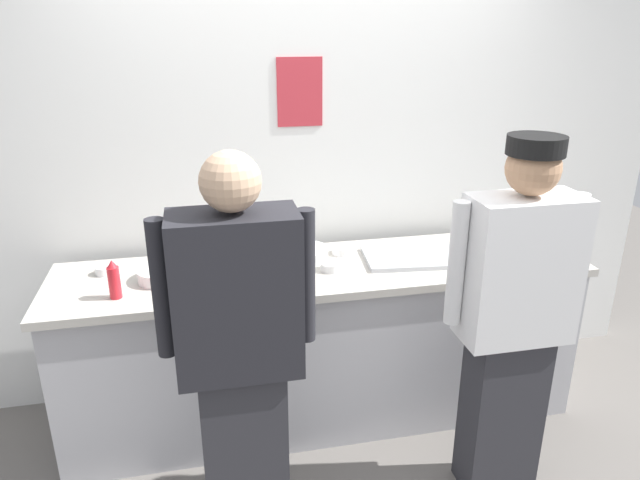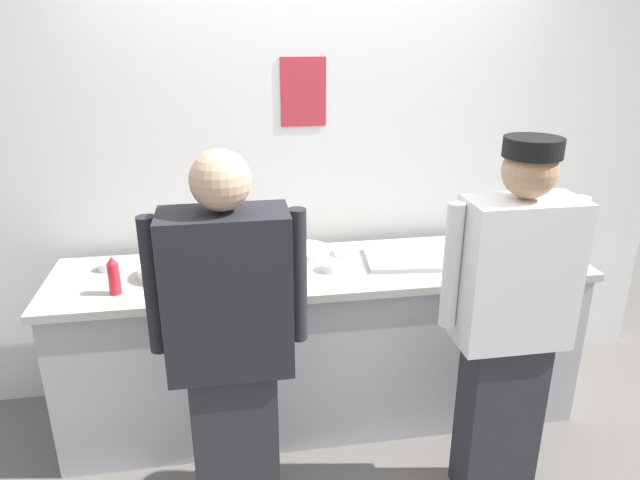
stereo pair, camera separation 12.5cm
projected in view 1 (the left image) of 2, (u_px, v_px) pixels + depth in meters
name	position (u px, v px, depth m)	size (l,w,h in m)	color
ground_plane	(338.00, 453.00, 2.96)	(9.00, 9.00, 0.00)	slate
wall_back	(306.00, 155.00, 3.22)	(4.27, 0.11, 2.75)	white
prep_counter	(323.00, 342.00, 3.12)	(2.72, 0.66, 0.89)	#B2B2B7
chef_near_left	(240.00, 352.00, 2.22)	(0.61, 0.24, 1.66)	#2D2D33
chef_center	(513.00, 316.00, 2.47)	(0.60, 0.24, 1.66)	#2D2D33
plate_stack_front	(305.00, 253.00, 3.05)	(0.25, 0.25, 0.06)	white
plate_stack_rear	(162.00, 274.00, 2.80)	(0.24, 0.24, 0.06)	white
mixing_bowl_steel	(512.00, 243.00, 3.14)	(0.33, 0.33, 0.10)	#B7BABF
sheet_tray	(412.00, 257.00, 3.06)	(0.49, 0.33, 0.02)	#B7BABF
squeeze_bottle_primary	(114.00, 280.00, 2.60)	(0.05, 0.05, 0.18)	red
ramekin_red_sauce	(104.00, 270.00, 2.87)	(0.09, 0.09, 0.04)	white
ramekin_yellow_sauce	(342.00, 250.00, 3.12)	(0.11, 0.11, 0.04)	white
ramekin_green_sauce	(331.00, 266.00, 2.91)	(0.11, 0.11, 0.04)	white
ramekin_orange_sauce	(255.00, 280.00, 2.76)	(0.10, 0.10, 0.04)	white
deli_cup	(237.00, 266.00, 2.86)	(0.09, 0.09, 0.09)	white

